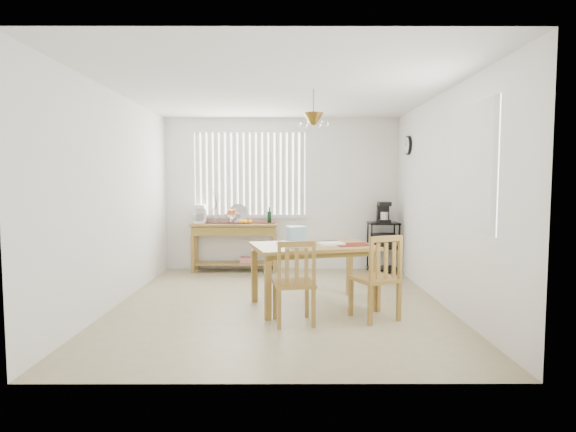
{
  "coord_description": "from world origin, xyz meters",
  "views": [
    {
      "loc": [
        0.09,
        -5.5,
        1.5
      ],
      "look_at": [
        0.1,
        0.55,
        1.05
      ],
      "focal_mm": 28.0,
      "sensor_mm": 36.0,
      "label": 1
    }
  ],
  "objects_px": {
    "wire_cart": "(383,242)",
    "dining_table": "(313,252)",
    "chair_left": "(294,283)",
    "cart_items": "(384,213)",
    "sideboard": "(235,235)",
    "chair_right": "(377,278)"
  },
  "relations": [
    {
      "from": "wire_cart",
      "to": "dining_table",
      "type": "bearing_deg",
      "value": -121.84
    },
    {
      "from": "chair_left",
      "to": "dining_table",
      "type": "bearing_deg",
      "value": 71.28
    },
    {
      "from": "cart_items",
      "to": "dining_table",
      "type": "height_order",
      "value": "cart_items"
    },
    {
      "from": "chair_left",
      "to": "wire_cart",
      "type": "bearing_deg",
      "value": 61.17
    },
    {
      "from": "cart_items",
      "to": "wire_cart",
      "type": "bearing_deg",
      "value": -90.0
    },
    {
      "from": "sideboard",
      "to": "dining_table",
      "type": "bearing_deg",
      "value": -61.15
    },
    {
      "from": "cart_items",
      "to": "chair_right",
      "type": "height_order",
      "value": "cart_items"
    },
    {
      "from": "sideboard",
      "to": "wire_cart",
      "type": "relative_size",
      "value": 1.72
    },
    {
      "from": "dining_table",
      "to": "chair_left",
      "type": "relative_size",
      "value": 1.76
    },
    {
      "from": "sideboard",
      "to": "wire_cart",
      "type": "distance_m",
      "value": 2.49
    },
    {
      "from": "sideboard",
      "to": "wire_cart",
      "type": "bearing_deg",
      "value": -1.46
    },
    {
      "from": "sideboard",
      "to": "chair_right",
      "type": "bearing_deg",
      "value": -55.37
    },
    {
      "from": "chair_right",
      "to": "wire_cart",
      "type": "bearing_deg",
      "value": 76.53
    },
    {
      "from": "wire_cart",
      "to": "chair_left",
      "type": "height_order",
      "value": "chair_left"
    },
    {
      "from": "wire_cart",
      "to": "cart_items",
      "type": "bearing_deg",
      "value": 90.0
    },
    {
      "from": "wire_cart",
      "to": "sideboard",
      "type": "bearing_deg",
      "value": 178.54
    },
    {
      "from": "chair_right",
      "to": "cart_items",
      "type": "bearing_deg",
      "value": 76.57
    },
    {
      "from": "dining_table",
      "to": "wire_cart",
      "type": "bearing_deg",
      "value": 58.16
    },
    {
      "from": "chair_left",
      "to": "chair_right",
      "type": "xyz_separation_m",
      "value": [
        0.91,
        0.16,
        0.02
      ]
    },
    {
      "from": "chair_left",
      "to": "chair_right",
      "type": "relative_size",
      "value": 0.96
    },
    {
      "from": "wire_cart",
      "to": "cart_items",
      "type": "xyz_separation_m",
      "value": [
        0.0,
        0.01,
        0.49
      ]
    },
    {
      "from": "cart_items",
      "to": "chair_left",
      "type": "distance_m",
      "value": 3.24
    }
  ]
}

